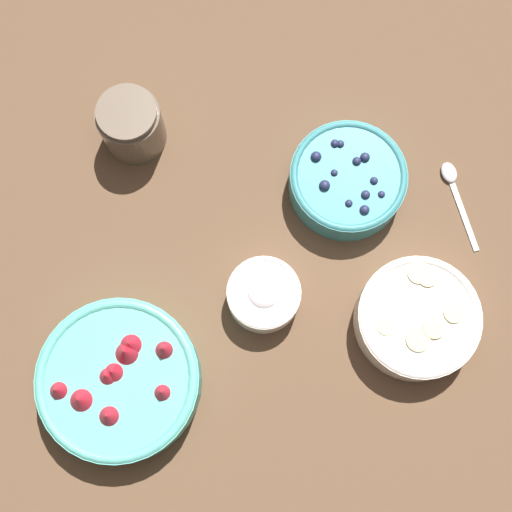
{
  "coord_description": "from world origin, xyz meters",
  "views": [
    {
      "loc": [
        0.02,
        0.24,
        0.99
      ],
      "look_at": [
        0.02,
        0.01,
        0.04
      ],
      "focal_mm": 50.0,
      "sensor_mm": 36.0,
      "label": 1
    }
  ],
  "objects": [
    {
      "name": "bowl_cream",
      "position": [
        0.01,
        0.06,
        0.03
      ],
      "size": [
        0.1,
        0.1,
        0.05
      ],
      "color": "white",
      "rests_on": "ground_plane"
    },
    {
      "name": "ground_plane",
      "position": [
        0.0,
        0.0,
        0.0
      ],
      "size": [
        4.0,
        4.0,
        0.0
      ],
      "primitive_type": "plane",
      "color": "brown"
    },
    {
      "name": "bowl_strawberries",
      "position": [
        0.2,
        0.17,
        0.04
      ],
      "size": [
        0.22,
        0.22,
        0.08
      ],
      "color": "#56B7A8",
      "rests_on": "ground_plane"
    },
    {
      "name": "bowl_blueberries",
      "position": [
        -0.12,
        -0.1,
        0.03
      ],
      "size": [
        0.17,
        0.17,
        0.06
      ],
      "color": "teal",
      "rests_on": "ground_plane"
    },
    {
      "name": "spoon",
      "position": [
        -0.28,
        -0.09,
        0.0
      ],
      "size": [
        0.05,
        0.14,
        0.01
      ],
      "color": "silver",
      "rests_on": "ground_plane"
    },
    {
      "name": "jar_chocolate",
      "position": [
        0.19,
        -0.19,
        0.04
      ],
      "size": [
        0.09,
        0.09,
        0.09
      ],
      "color": "brown",
      "rests_on": "ground_plane"
    },
    {
      "name": "bowl_bananas",
      "position": [
        -0.2,
        0.1,
        0.03
      ],
      "size": [
        0.17,
        0.17,
        0.06
      ],
      "color": "white",
      "rests_on": "ground_plane"
    }
  ]
}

